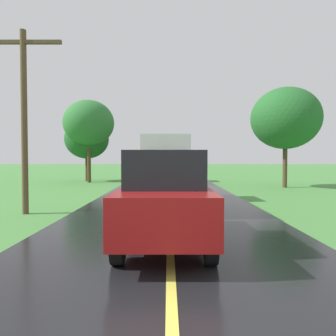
{
  "coord_description": "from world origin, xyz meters",
  "views": [
    {
      "loc": [
        -0.04,
        -1.76,
        1.85
      ],
      "look_at": [
        -0.1,
        12.68,
        1.4
      ],
      "focal_mm": 32.08,
      "sensor_mm": 36.0,
      "label": 1
    }
  ],
  "objects_px": {
    "banana_truck_near": "(166,168)",
    "roadside_tree_far_left": "(287,118)",
    "following_car": "(166,196)",
    "utility_pole_roadside": "(26,112)",
    "banana_truck_far": "(167,164)",
    "roadside_tree_mid_right": "(88,139)",
    "roadside_tree_near_left": "(90,123)"
  },
  "relations": [
    {
      "from": "banana_truck_near",
      "to": "utility_pole_roadside",
      "type": "height_order",
      "value": "utility_pole_roadside"
    },
    {
      "from": "banana_truck_near",
      "to": "roadside_tree_far_left",
      "type": "height_order",
      "value": "roadside_tree_far_left"
    },
    {
      "from": "banana_truck_near",
      "to": "roadside_tree_near_left",
      "type": "distance_m",
      "value": 13.07
    },
    {
      "from": "banana_truck_near",
      "to": "following_car",
      "type": "relative_size",
      "value": 1.42
    },
    {
      "from": "utility_pole_roadside",
      "to": "following_car",
      "type": "height_order",
      "value": "utility_pole_roadside"
    },
    {
      "from": "utility_pole_roadside",
      "to": "roadside_tree_far_left",
      "type": "relative_size",
      "value": 0.95
    },
    {
      "from": "banana_truck_near",
      "to": "following_car",
      "type": "bearing_deg",
      "value": -89.46
    },
    {
      "from": "roadside_tree_far_left",
      "to": "utility_pole_roadside",
      "type": "bearing_deg",
      "value": -143.1
    },
    {
      "from": "banana_truck_near",
      "to": "roadside_tree_far_left",
      "type": "xyz_separation_m",
      "value": [
        7.62,
        7.0,
        2.95
      ]
    },
    {
      "from": "roadside_tree_near_left",
      "to": "following_car",
      "type": "relative_size",
      "value": 1.56
    },
    {
      "from": "utility_pole_roadside",
      "to": "following_car",
      "type": "distance_m",
      "value": 6.49
    },
    {
      "from": "utility_pole_roadside",
      "to": "banana_truck_near",
      "type": "bearing_deg",
      "value": 25.46
    },
    {
      "from": "roadside_tree_near_left",
      "to": "roadside_tree_far_left",
      "type": "xyz_separation_m",
      "value": [
        13.66,
        -4.15,
        -0.2
      ]
    },
    {
      "from": "banana_truck_near",
      "to": "roadside_tree_mid_right",
      "type": "height_order",
      "value": "roadside_tree_mid_right"
    },
    {
      "from": "following_car",
      "to": "utility_pole_roadside",
      "type": "bearing_deg",
      "value": 141.03
    },
    {
      "from": "banana_truck_near",
      "to": "roadside_tree_near_left",
      "type": "bearing_deg",
      "value": 118.42
    },
    {
      "from": "banana_truck_near",
      "to": "utility_pole_roadside",
      "type": "distance_m",
      "value": 5.5
    },
    {
      "from": "roadside_tree_mid_right",
      "to": "following_car",
      "type": "relative_size",
      "value": 1.24
    },
    {
      "from": "banana_truck_near",
      "to": "roadside_tree_near_left",
      "type": "relative_size",
      "value": 0.91
    },
    {
      "from": "utility_pole_roadside",
      "to": "following_car",
      "type": "bearing_deg",
      "value": -38.97
    },
    {
      "from": "roadside_tree_near_left",
      "to": "following_car",
      "type": "height_order",
      "value": "roadside_tree_near_left"
    },
    {
      "from": "banana_truck_far",
      "to": "roadside_tree_mid_right",
      "type": "height_order",
      "value": "roadside_tree_mid_right"
    },
    {
      "from": "roadside_tree_mid_right",
      "to": "roadside_tree_far_left",
      "type": "relative_size",
      "value": 0.79
    },
    {
      "from": "utility_pole_roadside",
      "to": "roadside_tree_mid_right",
      "type": "height_order",
      "value": "utility_pole_roadside"
    },
    {
      "from": "banana_truck_far",
      "to": "roadside_tree_mid_right",
      "type": "bearing_deg",
      "value": 166.4
    },
    {
      "from": "banana_truck_far",
      "to": "utility_pole_roadside",
      "type": "distance_m",
      "value": 14.05
    },
    {
      "from": "roadside_tree_near_left",
      "to": "roadside_tree_mid_right",
      "type": "xyz_separation_m",
      "value": [
        -0.52,
        1.33,
        -1.17
      ]
    },
    {
      "from": "banana_truck_near",
      "to": "following_car",
      "type": "xyz_separation_m",
      "value": [
        0.06,
        -6.03,
        -0.4
      ]
    },
    {
      "from": "utility_pole_roadside",
      "to": "roadside_tree_far_left",
      "type": "bearing_deg",
      "value": 36.9
    },
    {
      "from": "utility_pole_roadside",
      "to": "banana_truck_far",
      "type": "bearing_deg",
      "value": 70.69
    },
    {
      "from": "utility_pole_roadside",
      "to": "roadside_tree_near_left",
      "type": "bearing_deg",
      "value": 95.89
    },
    {
      "from": "roadside_tree_near_left",
      "to": "banana_truck_near",
      "type": "bearing_deg",
      "value": -61.58
    }
  ]
}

